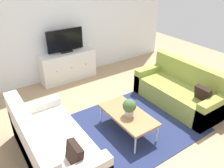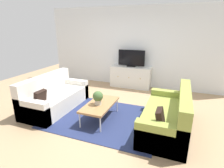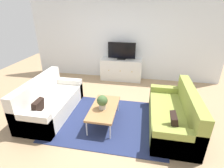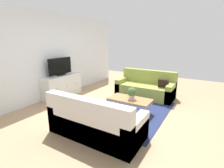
# 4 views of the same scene
# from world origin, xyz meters

# --- Properties ---
(ground_plane) EXTENTS (10.00, 10.00, 0.00)m
(ground_plane) POSITION_xyz_m (0.00, 0.00, 0.00)
(ground_plane) COLOR tan
(wall_back) EXTENTS (6.40, 0.12, 2.70)m
(wall_back) POSITION_xyz_m (0.00, 2.55, 1.35)
(wall_back) COLOR white
(wall_back) RESTS_ON ground_plane
(area_rug) EXTENTS (2.50, 1.90, 0.01)m
(area_rug) POSITION_xyz_m (0.00, -0.15, 0.01)
(area_rug) COLOR navy
(area_rug) RESTS_ON ground_plane
(couch_left_side) EXTENTS (0.85, 1.84, 0.86)m
(couch_left_side) POSITION_xyz_m (-1.44, -0.10, 0.28)
(couch_left_side) COLOR silver
(couch_left_side) RESTS_ON ground_plane
(couch_right_side) EXTENTS (0.85, 1.84, 0.86)m
(couch_right_side) POSITION_xyz_m (1.44, -0.10, 0.28)
(couch_right_side) COLOR olive
(couch_right_side) RESTS_ON ground_plane
(coffee_table) EXTENTS (0.55, 1.08, 0.39)m
(coffee_table) POSITION_xyz_m (-0.07, -0.22, 0.36)
(coffee_table) COLOR #A37547
(coffee_table) RESTS_ON ground_plane
(potted_plant) EXTENTS (0.23, 0.23, 0.31)m
(potted_plant) POSITION_xyz_m (-0.09, -0.27, 0.56)
(potted_plant) COLOR #B7B2A8
(potted_plant) RESTS_ON coffee_table
(tv_console) EXTENTS (1.38, 0.47, 0.73)m
(tv_console) POSITION_xyz_m (-0.04, 2.27, 0.36)
(tv_console) COLOR silver
(tv_console) RESTS_ON ground_plane
(flat_screen_tv) EXTENTS (0.91, 0.16, 0.57)m
(flat_screen_tv) POSITION_xyz_m (-0.04, 2.29, 1.01)
(flat_screen_tv) COLOR black
(flat_screen_tv) RESTS_ON tv_console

